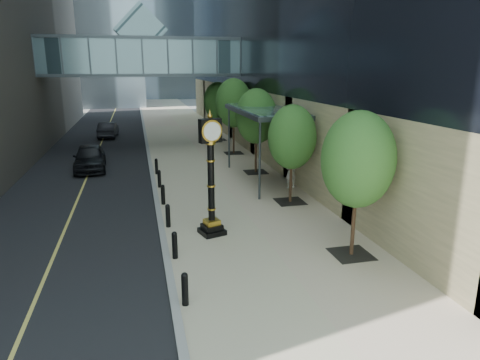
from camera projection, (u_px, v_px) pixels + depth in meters
name	position (u px, v px, depth m)	size (l,w,h in m)	color
ground	(285.00, 313.00, 12.04)	(320.00, 320.00, 0.00)	gray
road	(108.00, 128.00, 48.02)	(8.00, 180.00, 0.02)	black
sidewalk	(179.00, 126.00, 49.83)	(8.00, 180.00, 0.06)	#B6AA8C
curb	(144.00, 127.00, 48.93)	(0.25, 180.00, 0.07)	gray
skywalk	(142.00, 54.00, 35.68)	(17.00, 4.20, 5.80)	slate
entrance_canopy	(264.00, 111.00, 24.90)	(3.00, 8.00, 4.38)	#383F44
bollard_row	(165.00, 205.00, 19.75)	(0.20, 16.20, 0.90)	black
street_trees	(253.00, 115.00, 27.67)	(2.83, 28.58, 5.83)	black
street_clock	(211.00, 184.00, 17.05)	(1.15, 1.15, 4.93)	black
pedestrian	(291.00, 172.00, 23.99)	(0.68, 0.45, 1.87)	#B8B4A9
car_near	(90.00, 157.00, 28.49)	(1.98, 4.93, 1.68)	black
car_far	(108.00, 130.00, 41.75)	(1.57, 4.49, 1.48)	black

